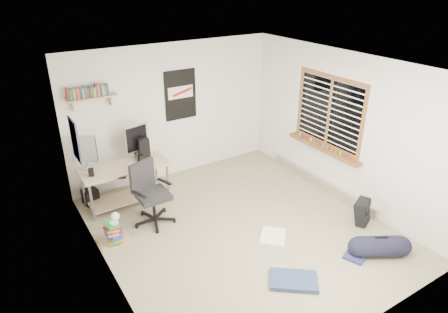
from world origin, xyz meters
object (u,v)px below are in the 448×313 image
desk (126,183)px  backpack (362,213)px  book_stack (114,233)px  office_chair (153,195)px  duffel_bag (379,247)px

desk → backpack: desk is taller
book_stack → office_chair: bearing=12.4°
office_chair → book_stack: office_chair is taller
desk → office_chair: office_chair is taller
backpack → duffel_bag: bearing=-145.4°
book_stack → duffel_bag: bearing=-37.1°
desk → book_stack: desk is taller
backpack → desk: bearing=114.4°
office_chair → book_stack: (-0.70, -0.15, -0.34)m
office_chair → backpack: 3.25m
book_stack → desk: bearing=60.0°
backpack → book_stack: size_ratio=0.80×
book_stack → backpack: bearing=-25.3°
desk → backpack: size_ratio=3.95×
backpack → duffel_bag: (-0.41, -0.66, -0.06)m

